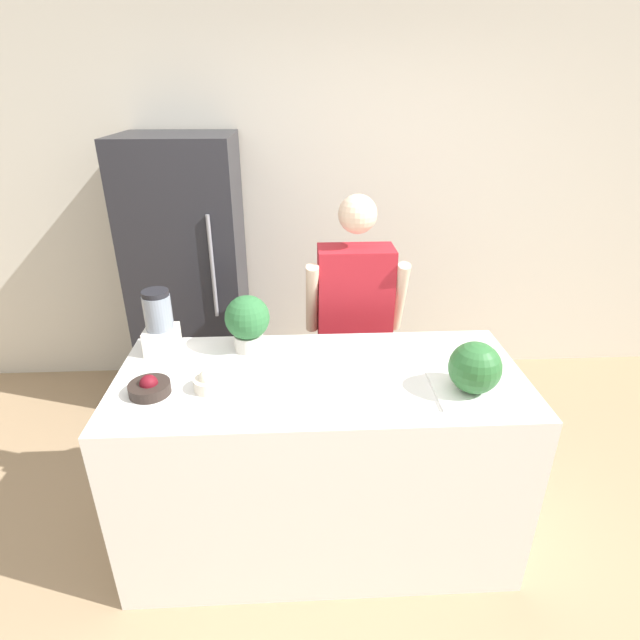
# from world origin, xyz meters

# --- Properties ---
(ground_plane) EXTENTS (14.00, 14.00, 0.00)m
(ground_plane) POSITION_xyz_m (0.00, 0.00, 0.00)
(ground_plane) COLOR tan
(wall_back) EXTENTS (8.00, 0.06, 2.60)m
(wall_back) POSITION_xyz_m (0.00, 2.12, 1.30)
(wall_back) COLOR silver
(wall_back) RESTS_ON ground_plane
(counter_island) EXTENTS (1.80, 0.79, 0.95)m
(counter_island) POSITION_xyz_m (0.00, 0.39, 0.47)
(counter_island) COLOR white
(counter_island) RESTS_ON ground_plane
(refrigerator) EXTENTS (0.71, 0.67, 1.84)m
(refrigerator) POSITION_xyz_m (-0.82, 1.75, 0.92)
(refrigerator) COLOR #232328
(refrigerator) RESTS_ON ground_plane
(person) EXTENTS (0.56, 0.26, 1.60)m
(person) POSITION_xyz_m (0.23, 1.10, 0.81)
(person) COLOR #4C608C
(person) RESTS_ON ground_plane
(cutting_board) EXTENTS (0.34, 0.29, 0.01)m
(cutting_board) POSITION_xyz_m (0.64, 0.23, 0.96)
(cutting_board) COLOR white
(cutting_board) RESTS_ON counter_island
(watermelon) EXTENTS (0.22, 0.22, 0.22)m
(watermelon) POSITION_xyz_m (0.62, 0.22, 1.07)
(watermelon) COLOR #2D6B33
(watermelon) RESTS_ON cutting_board
(bowl_cherries) EXTENTS (0.17, 0.17, 0.08)m
(bowl_cherries) POSITION_xyz_m (-0.71, 0.29, 0.98)
(bowl_cherries) COLOR #2D231E
(bowl_cherries) RESTS_ON counter_island
(bowl_cream) EXTENTS (0.13, 0.13, 0.09)m
(bowl_cream) POSITION_xyz_m (-0.47, 0.31, 0.99)
(bowl_cream) COLOR beige
(bowl_cream) RESTS_ON counter_island
(blender) EXTENTS (0.15, 0.15, 0.31)m
(blender) POSITION_xyz_m (-0.74, 0.65, 1.09)
(blender) COLOR silver
(blender) RESTS_ON counter_island
(potted_plant) EXTENTS (0.21, 0.21, 0.27)m
(potted_plant) POSITION_xyz_m (-0.33, 0.65, 1.10)
(potted_plant) COLOR beige
(potted_plant) RESTS_ON counter_island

